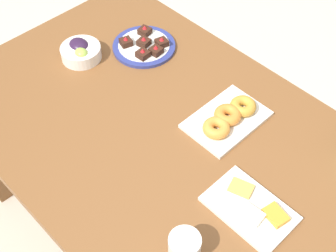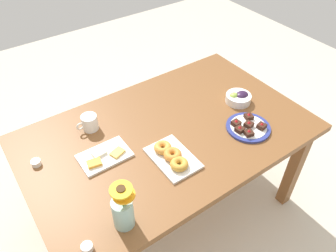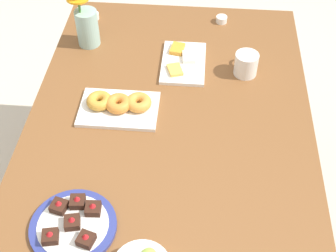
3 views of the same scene
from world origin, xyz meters
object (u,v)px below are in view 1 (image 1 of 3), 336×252
at_px(dining_table, 168,149).
at_px(grape_bowl, 81,51).
at_px(croissant_platter, 228,118).
at_px(dessert_plate, 144,46).
at_px(coffee_mug, 185,248).
at_px(cheese_platter, 251,208).

distance_m(dining_table, grape_bowl, 0.53).
bearing_deg(croissant_platter, dining_table, -119.54).
height_order(dining_table, dessert_plate, dessert_plate).
relative_size(coffee_mug, dessert_plate, 0.50).
height_order(dining_table, croissant_platter, croissant_platter).
bearing_deg(dessert_plate, grape_bowl, -121.34).
xyz_separation_m(dining_table, croissant_platter, (0.10, 0.18, 0.11)).
distance_m(coffee_mug, grape_bowl, 0.91).
distance_m(dining_table, cheese_platter, 0.39).
xyz_separation_m(dining_table, grape_bowl, (-0.51, 0.03, 0.12)).
relative_size(dining_table, cheese_platter, 6.15).
height_order(dining_table, cheese_platter, cheese_platter).
xyz_separation_m(dining_table, cheese_platter, (0.38, -0.03, 0.10)).
bearing_deg(coffee_mug, dining_table, 142.03).
bearing_deg(dining_table, cheese_platter, -4.05).
relative_size(grape_bowl, croissant_platter, 0.56).
bearing_deg(cheese_platter, croissant_platter, 142.82).
xyz_separation_m(dining_table, coffee_mug, (0.35, -0.27, 0.13)).
xyz_separation_m(coffee_mug, cheese_platter, (0.04, 0.24, -0.04)).
xyz_separation_m(cheese_platter, dessert_plate, (-0.77, 0.27, 0.00)).
height_order(croissant_platter, dessert_plate, dessert_plate).
relative_size(dining_table, coffee_mug, 12.86).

